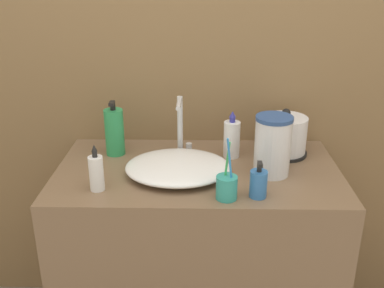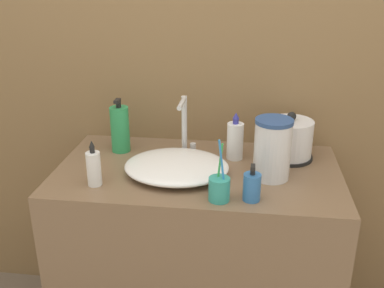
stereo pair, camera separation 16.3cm
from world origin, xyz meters
TOP-DOWN VIEW (x-y plane):
  - wall_back at (0.00, 0.60)m, footprint 6.00×0.04m
  - vanity_counter at (0.00, 0.29)m, footprint 1.05×0.58m
  - sink_basin at (-0.07, 0.24)m, footprint 0.38×0.32m
  - faucet at (-0.07, 0.43)m, footprint 0.06×0.14m
  - electric_kettle at (0.34, 0.44)m, footprint 0.19×0.19m
  - toothbrush_cup at (0.10, 0.07)m, footprint 0.07×0.07m
  - lotion_bottle at (-0.33, 0.42)m, footprint 0.07×0.07m
  - shampoo_bottle at (0.13, 0.41)m, footprint 0.06×0.06m
  - mouthwash_bottle at (-0.34, 0.12)m, footprint 0.05×0.05m
  - hand_cream_bottle at (0.20, 0.08)m, footprint 0.06×0.06m
  - water_pitcher at (0.27, 0.26)m, footprint 0.13×0.13m

SIDE VIEW (x-z plane):
  - vanity_counter at x=0.00m, z-range 0.00..0.81m
  - sink_basin at x=-0.07m, z-range 0.81..0.86m
  - toothbrush_cup at x=0.10m, z-range 0.74..0.96m
  - hand_cream_bottle at x=0.20m, z-range 0.79..0.92m
  - mouthwash_bottle at x=-0.34m, z-range 0.79..0.95m
  - electric_kettle at x=0.34m, z-range 0.78..0.97m
  - shampoo_bottle at x=0.13m, z-range 0.79..0.98m
  - lotion_bottle at x=-0.33m, z-range 0.79..1.01m
  - water_pitcher at x=0.27m, z-range 0.81..1.02m
  - faucet at x=-0.07m, z-range 0.82..1.05m
  - wall_back at x=0.00m, z-range 0.00..2.60m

